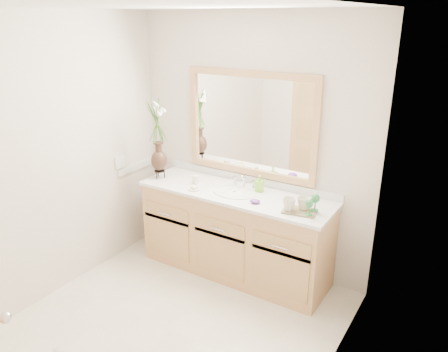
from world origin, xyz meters
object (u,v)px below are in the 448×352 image
Objects in this scene: flower_vase at (157,127)px; soap_bottle at (259,184)px; tumbler at (196,179)px; tray at (300,211)px.

soap_bottle is (1.00, 0.21, -0.44)m from flower_vase.
tumbler is 1.11m from tray.
tumbler is at bearing 166.13° from tray.
soap_bottle reaches higher than tumbler.
flower_vase is 1.11m from soap_bottle.
soap_bottle is 0.55m from tray.
soap_bottle is (0.61, 0.15, 0.03)m from tumbler.
soap_bottle is at bearing 11.95° from flower_vase.
tray is (1.49, -0.02, -0.51)m from flower_vase.
tray is at bearing -39.77° from soap_bottle.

